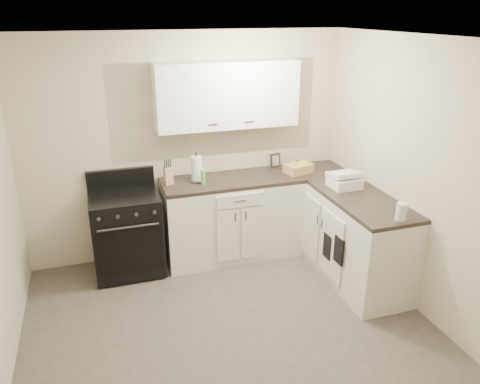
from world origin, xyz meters
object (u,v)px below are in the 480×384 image
object	(u,v)px
stove	(127,233)
countertop_grill	(344,182)
knife_block	(168,176)
paper_towel	(197,169)
wicker_basket	(299,168)

from	to	relation	value
stove	countertop_grill	size ratio (longest dim) A/B	2.91
stove	countertop_grill	bearing A→B (deg)	-14.73
stove	countertop_grill	xyz separation A→B (m)	(2.24, -0.59, 0.53)
knife_block	paper_towel	distance (m)	0.31
paper_towel	wicker_basket	world-z (taller)	paper_towel
knife_block	wicker_basket	xyz separation A→B (m)	(1.49, -0.07, -0.04)
countertop_grill	wicker_basket	bearing A→B (deg)	113.47
paper_towel	countertop_grill	world-z (taller)	paper_towel
stove	knife_block	xyz separation A→B (m)	(0.49, 0.06, 0.57)
stove	knife_block	size ratio (longest dim) A/B	4.58
knife_block	wicker_basket	world-z (taller)	knife_block
stove	paper_towel	xyz separation A→B (m)	(0.80, 0.07, 0.62)
paper_towel	stove	bearing A→B (deg)	-174.92
paper_towel	wicker_basket	distance (m)	1.18
stove	countertop_grill	distance (m)	2.38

